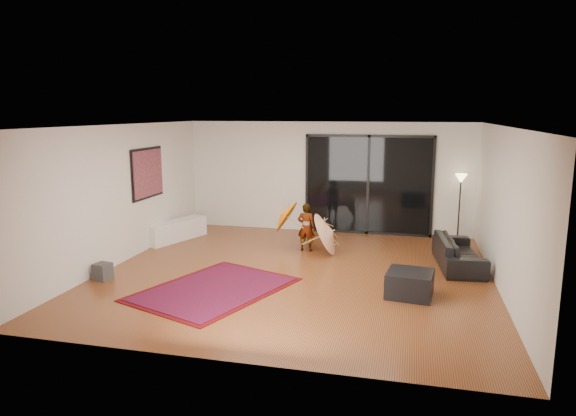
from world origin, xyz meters
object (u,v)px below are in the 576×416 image
(sofa, at_px, (459,252))
(child, at_px, (306,227))
(media_console, at_px, (176,230))
(ottoman, at_px, (410,284))

(sofa, xyz_separation_m, child, (-3.08, 0.41, 0.24))
(media_console, relative_size, ottoman, 2.30)
(child, bearing_deg, ottoman, 135.41)
(ottoman, height_order, child, child)
(media_console, distance_m, child, 3.14)
(ottoman, bearing_deg, child, 133.59)
(sofa, xyz_separation_m, ottoman, (-0.90, -1.88, -0.07))
(media_console, distance_m, ottoman, 5.86)
(media_console, height_order, child, child)
(ottoman, distance_m, child, 3.18)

